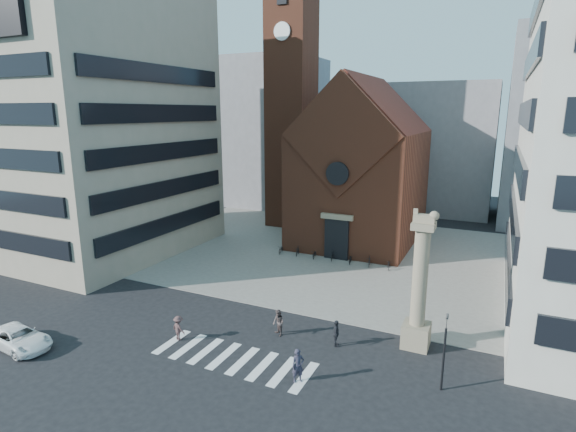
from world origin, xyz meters
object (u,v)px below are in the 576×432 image
(traffic_light, at_px, (444,350))
(scooter_0, at_px, (281,249))
(lion_column, at_px, (419,294))
(pedestrian_1, at_px, (278,323))
(pedestrian_0, at_px, (298,366))
(white_car, at_px, (19,338))
(pedestrian_2, at_px, (336,333))

(traffic_light, bearing_deg, scooter_0, 135.81)
(lion_column, relative_size, pedestrian_1, 4.99)
(lion_column, distance_m, pedestrian_1, 9.00)
(scooter_0, bearing_deg, pedestrian_1, -76.71)
(lion_column, xyz_separation_m, pedestrian_0, (-5.08, -6.49, -2.52))
(white_car, distance_m, scooter_0, 24.58)
(white_car, height_order, pedestrian_2, pedestrian_2)
(white_car, relative_size, pedestrian_2, 2.68)
(lion_column, height_order, traffic_light, lion_column)
(traffic_light, relative_size, white_car, 0.94)
(pedestrian_0, distance_m, pedestrian_2, 4.47)
(white_car, bearing_deg, pedestrian_0, -71.94)
(lion_column, height_order, pedestrian_1, lion_column)
(pedestrian_0, relative_size, pedestrian_2, 1.10)
(pedestrian_1, bearing_deg, lion_column, 50.45)
(white_car, xyz_separation_m, pedestrian_1, (13.68, 8.21, 0.24))
(lion_column, height_order, pedestrian_0, lion_column)
(traffic_light, xyz_separation_m, pedestrian_0, (-7.07, -2.49, -1.35))
(white_car, bearing_deg, scooter_0, -10.18)
(scooter_0, bearing_deg, white_car, -116.97)
(lion_column, xyz_separation_m, traffic_light, (1.99, -4.00, -1.17))
(white_car, distance_m, pedestrian_0, 17.38)
(pedestrian_2, bearing_deg, lion_column, -86.92)
(lion_column, height_order, scooter_0, lion_column)
(scooter_0, bearing_deg, pedestrian_2, -65.87)
(traffic_light, relative_size, pedestrian_1, 2.47)
(lion_column, relative_size, pedestrian_0, 4.63)
(pedestrian_0, height_order, pedestrian_1, pedestrian_0)
(pedestrian_0, xyz_separation_m, pedestrian_1, (-3.22, 4.15, -0.07))
(pedestrian_1, bearing_deg, traffic_light, 25.55)
(traffic_light, xyz_separation_m, scooter_0, (-17.72, 17.22, -1.84))
(pedestrian_2, xyz_separation_m, scooter_0, (-11.25, 15.28, -0.40))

